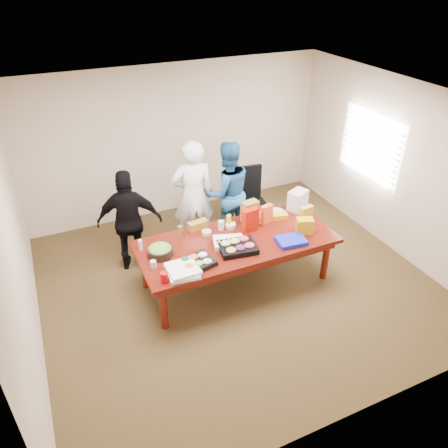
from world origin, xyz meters
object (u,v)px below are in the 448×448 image
conference_table (236,262)px  person_right (227,192)px  salad_bowl (160,251)px  person_center (193,196)px  sheet_cake (229,242)px  office_chair (253,204)px

conference_table → person_right: bearing=71.8°
person_right → salad_bowl: size_ratio=4.96×
person_center → sheet_cake: (0.06, -1.21, -0.14)m
person_center → person_right: (0.59, -0.00, -0.06)m
office_chair → salad_bowl: size_ratio=3.22×
person_right → salad_bowl: person_right is taller
conference_table → salad_bowl: (-1.08, 0.11, 0.43)m
person_right → sheet_cake: bearing=69.6°
conference_table → person_center: (-0.20, 1.17, 0.56)m
person_center → person_right: size_ratio=1.07×
person_right → sheet_cake: (-0.53, -1.21, -0.09)m
conference_table → person_center: 1.31m
sheet_cake → conference_table: bearing=34.7°
conference_table → person_right: person_right is taller
salad_bowl → person_center: bearing=50.2°
conference_table → person_center: bearing=99.9°
office_chair → person_center: (-1.05, 0.05, 0.36)m
conference_table → office_chair: size_ratio=2.48×
conference_table → sheet_cake: size_ratio=6.76×
person_right → sheet_cake: person_right is taller
conference_table → salad_bowl: bearing=174.4°
office_chair → sheet_cake: (-0.99, -1.16, 0.22)m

